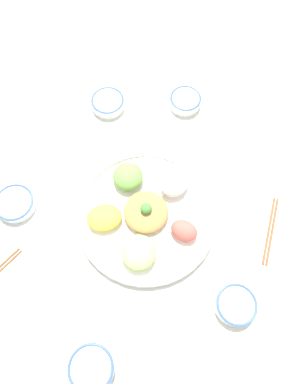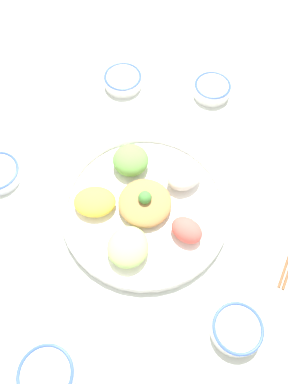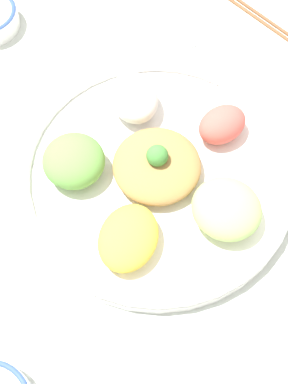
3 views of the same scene
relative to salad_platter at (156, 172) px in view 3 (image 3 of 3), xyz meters
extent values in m
plane|color=silver|center=(0.04, -0.02, -0.03)|extent=(2.40, 2.40, 0.00)
cylinder|color=white|center=(0.00, 0.00, -0.02)|extent=(0.42, 0.42, 0.02)
torus|color=white|center=(0.00, 0.00, 0.00)|extent=(0.42, 0.42, 0.02)
ellipsoid|color=white|center=(0.11, 0.06, 0.02)|extent=(0.12, 0.11, 0.06)
ellipsoid|color=#6BAD4C|center=(-0.02, 0.12, 0.02)|extent=(0.10, 0.11, 0.06)
ellipsoid|color=yellow|center=(-0.12, 0.02, 0.02)|extent=(0.11, 0.10, 0.05)
ellipsoid|color=#B7DB7A|center=(-0.05, -0.11, 0.02)|extent=(0.13, 0.13, 0.06)
ellipsoid|color=#E55B51|center=(0.09, -0.09, 0.02)|extent=(0.10, 0.10, 0.05)
ellipsoid|color=#AD7F47|center=(0.00, 0.00, 0.01)|extent=(0.13, 0.13, 0.04)
sphere|color=#478E3D|center=(0.00, 0.00, 0.04)|extent=(0.03, 0.03, 0.03)
cylinder|color=brown|center=(0.35, -0.15, -0.02)|extent=(0.13, 0.18, 0.01)
cylinder|color=brown|center=(0.34, -0.15, -0.02)|extent=(0.13, 0.18, 0.01)
cube|color=silver|center=(0.30, 0.01, -0.02)|extent=(0.07, 0.06, 0.01)
ellipsoid|color=silver|center=(0.34, 0.04, -0.02)|extent=(0.06, 0.06, 0.01)
camera|label=1|loc=(-0.09, -0.27, 0.90)|focal=30.00mm
camera|label=2|loc=(-0.05, -0.38, 0.83)|focal=35.00mm
camera|label=3|loc=(-0.37, -0.05, 0.70)|focal=50.00mm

